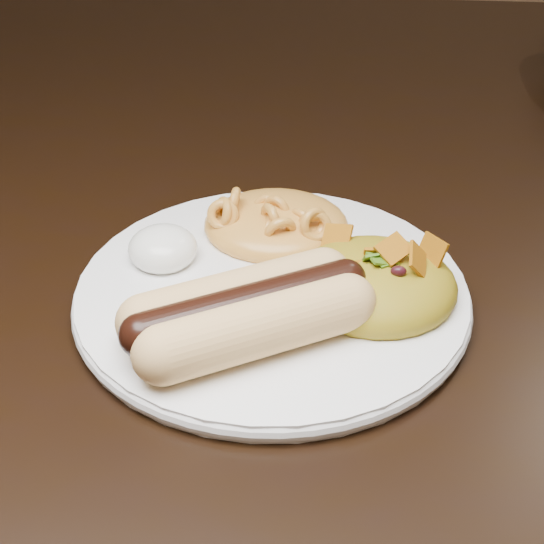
{
  "coord_description": "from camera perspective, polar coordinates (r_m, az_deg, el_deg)",
  "views": [
    {
      "loc": [
        0.11,
        -0.58,
        1.05
      ],
      "look_at": [
        0.08,
        -0.18,
        0.77
      ],
      "focal_mm": 55.0,
      "sensor_mm": 36.0,
      "label": 1
    }
  ],
  "objects": [
    {
      "name": "table",
      "position": [
        0.71,
        -5.04,
        0.72
      ],
      "size": [
        1.6,
        0.9,
        0.75
      ],
      "color": "black",
      "rests_on": "floor"
    },
    {
      "name": "plate",
      "position": [
        0.5,
        0.0,
        -1.52
      ],
      "size": [
        0.3,
        0.3,
        0.01
      ],
      "primitive_type": "cylinder",
      "rotation": [
        0.0,
        0.0,
        -0.34
      ],
      "color": "white",
      "rests_on": "table"
    },
    {
      "name": "hotdog",
      "position": [
        0.45,
        -1.65,
        -2.68
      ],
      "size": [
        0.11,
        0.11,
        0.03
      ],
      "rotation": [
        0.0,
        0.0,
        0.52
      ],
      "color": "#E8AF6B",
      "rests_on": "plate"
    },
    {
      "name": "mac_and_cheese",
      "position": [
        0.54,
        0.3,
        4.53
      ],
      "size": [
        0.1,
        0.09,
        0.04
      ],
      "primitive_type": "ellipsoid",
      "rotation": [
        0.0,
        0.0,
        -0.03
      ],
      "color": "gold",
      "rests_on": "plate"
    },
    {
      "name": "sour_cream",
      "position": [
        0.51,
        -7.53,
        2.08
      ],
      "size": [
        0.05,
        0.05,
        0.03
      ],
      "primitive_type": "ellipsoid",
      "rotation": [
        0.0,
        0.0,
        -0.05
      ],
      "color": "white",
      "rests_on": "plate"
    },
    {
      "name": "taco_salad",
      "position": [
        0.48,
        7.12,
        0.07
      ],
      "size": [
        0.1,
        0.09,
        0.04
      ],
      "rotation": [
        0.0,
        0.0,
        0.09
      ],
      "color": "#D55D06",
      "rests_on": "plate"
    }
  ]
}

